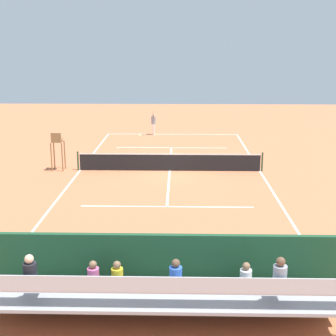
{
  "coord_description": "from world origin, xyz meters",
  "views": [
    {
      "loc": [
        -0.51,
        25.78,
        6.88
      ],
      "look_at": [
        0.0,
        4.0,
        1.2
      ],
      "focal_mm": 51.38,
      "sensor_mm": 36.0,
      "label": 1
    }
  ],
  "objects_px": {
    "tennis_player": "(154,122)",
    "tennis_ball_near": "(168,142)",
    "tennis_net": "(170,162)",
    "tennis_racket": "(140,135)",
    "equipment_bag": "(197,286)",
    "courtside_bench": "(268,273)",
    "tennis_ball_far": "(149,141)",
    "umpire_chair": "(57,147)",
    "bleacher_stand": "(157,297)"
  },
  "relations": [
    {
      "from": "tennis_player",
      "to": "tennis_ball_near",
      "type": "bearing_deg",
      "value": 112.38
    },
    {
      "from": "tennis_net",
      "to": "tennis_racket",
      "type": "bearing_deg",
      "value": -76.79
    },
    {
      "from": "equipment_bag",
      "to": "tennis_racket",
      "type": "bearing_deg",
      "value": -81.67
    },
    {
      "from": "equipment_bag",
      "to": "tennis_ball_near",
      "type": "relative_size",
      "value": 13.64
    },
    {
      "from": "courtside_bench",
      "to": "tennis_ball_near",
      "type": "relative_size",
      "value": 27.27
    },
    {
      "from": "equipment_bag",
      "to": "tennis_ball_far",
      "type": "height_order",
      "value": "equipment_bag"
    },
    {
      "from": "umpire_chair",
      "to": "tennis_player",
      "type": "distance_m",
      "value": 11.81
    },
    {
      "from": "tennis_player",
      "to": "tennis_ball_near",
      "type": "xyz_separation_m",
      "value": [
        -1.2,
        2.92,
        -0.98
      ]
    },
    {
      "from": "tennis_ball_near",
      "to": "courtside_bench",
      "type": "bearing_deg",
      "value": 98.9
    },
    {
      "from": "tennis_net",
      "to": "tennis_ball_far",
      "type": "xyz_separation_m",
      "value": [
        1.63,
        -8.1,
        -0.47
      ]
    },
    {
      "from": "tennis_net",
      "to": "equipment_bag",
      "type": "relative_size",
      "value": 11.44
    },
    {
      "from": "bleacher_stand",
      "to": "courtside_bench",
      "type": "distance_m",
      "value": 3.71
    },
    {
      "from": "tennis_net",
      "to": "umpire_chair",
      "type": "xyz_separation_m",
      "value": [
        6.2,
        0.03,
        0.81
      ]
    },
    {
      "from": "tennis_net",
      "to": "tennis_racket",
      "type": "xyz_separation_m",
      "value": [
        2.47,
        -10.51,
        -0.49
      ]
    },
    {
      "from": "courtside_bench",
      "to": "tennis_player",
      "type": "bearing_deg",
      "value": -79.38
    },
    {
      "from": "tennis_ball_near",
      "to": "tennis_ball_far",
      "type": "height_order",
      "value": "same"
    },
    {
      "from": "umpire_chair",
      "to": "equipment_bag",
      "type": "relative_size",
      "value": 2.38
    },
    {
      "from": "umpire_chair",
      "to": "tennis_player",
      "type": "bearing_deg",
      "value": -113.65
    },
    {
      "from": "courtside_bench",
      "to": "tennis_racket",
      "type": "relative_size",
      "value": 3.21
    },
    {
      "from": "equipment_bag",
      "to": "tennis_ball_far",
      "type": "xyz_separation_m",
      "value": [
        2.67,
        -21.5,
        -0.15
      ]
    },
    {
      "from": "umpire_chair",
      "to": "tennis_ball_far",
      "type": "distance_m",
      "value": 9.41
    },
    {
      "from": "tennis_ball_near",
      "to": "umpire_chair",
      "type": "bearing_deg",
      "value": 53.04
    },
    {
      "from": "tennis_net",
      "to": "tennis_ball_near",
      "type": "bearing_deg",
      "value": -88.12
    },
    {
      "from": "courtside_bench",
      "to": "equipment_bag",
      "type": "distance_m",
      "value": 2.06
    },
    {
      "from": "tennis_net",
      "to": "bleacher_stand",
      "type": "relative_size",
      "value": 1.14
    },
    {
      "from": "tennis_net",
      "to": "tennis_ball_far",
      "type": "bearing_deg",
      "value": -78.59
    },
    {
      "from": "tennis_ball_far",
      "to": "tennis_net",
      "type": "bearing_deg",
      "value": 101.41
    },
    {
      "from": "bleacher_stand",
      "to": "umpire_chair",
      "type": "bearing_deg",
      "value": -67.96
    },
    {
      "from": "tennis_net",
      "to": "bleacher_stand",
      "type": "distance_m",
      "value": 15.35
    },
    {
      "from": "tennis_net",
      "to": "tennis_racket",
      "type": "relative_size",
      "value": 18.37
    },
    {
      "from": "tennis_net",
      "to": "tennis_player",
      "type": "bearing_deg",
      "value": -82.28
    },
    {
      "from": "tennis_racket",
      "to": "tennis_ball_near",
      "type": "height_order",
      "value": "tennis_ball_near"
    },
    {
      "from": "equipment_bag",
      "to": "tennis_net",
      "type": "bearing_deg",
      "value": -85.59
    },
    {
      "from": "tennis_player",
      "to": "tennis_racket",
      "type": "xyz_separation_m",
      "value": [
        1.01,
        0.27,
        -1.0
      ]
    },
    {
      "from": "umpire_chair",
      "to": "courtside_bench",
      "type": "xyz_separation_m",
      "value": [
        -9.25,
        13.24,
        -0.76
      ]
    },
    {
      "from": "courtside_bench",
      "to": "equipment_bag",
      "type": "xyz_separation_m",
      "value": [
        2.02,
        0.13,
        -0.38
      ]
    },
    {
      "from": "tennis_racket",
      "to": "tennis_ball_far",
      "type": "relative_size",
      "value": 8.5
    },
    {
      "from": "tennis_player",
      "to": "tennis_ball_far",
      "type": "bearing_deg",
      "value": 86.32
    },
    {
      "from": "tennis_player",
      "to": "bleacher_stand",
      "type": "bearing_deg",
      "value": 93.2
    },
    {
      "from": "tennis_player",
      "to": "umpire_chair",
      "type": "bearing_deg",
      "value": 66.35
    },
    {
      "from": "bleacher_stand",
      "to": "equipment_bag",
      "type": "height_order",
      "value": "bleacher_stand"
    },
    {
      "from": "tennis_net",
      "to": "tennis_ball_far",
      "type": "distance_m",
      "value": 8.28
    },
    {
      "from": "courtside_bench",
      "to": "tennis_ball_far",
      "type": "distance_m",
      "value": 21.88
    },
    {
      "from": "courtside_bench",
      "to": "tennis_ball_near",
      "type": "xyz_separation_m",
      "value": [
        3.31,
        -21.14,
        -0.53
      ]
    },
    {
      "from": "umpire_chair",
      "to": "tennis_racket",
      "type": "distance_m",
      "value": 11.26
    },
    {
      "from": "tennis_ball_near",
      "to": "tennis_player",
      "type": "bearing_deg",
      "value": -67.62
    },
    {
      "from": "bleacher_stand",
      "to": "umpire_chair",
      "type": "distance_m",
      "value": 16.53
    },
    {
      "from": "bleacher_stand",
      "to": "equipment_bag",
      "type": "relative_size",
      "value": 10.07
    },
    {
      "from": "bleacher_stand",
      "to": "umpire_chair",
      "type": "relative_size",
      "value": 4.23
    },
    {
      "from": "bleacher_stand",
      "to": "equipment_bag",
      "type": "bearing_deg",
      "value": -118.02
    }
  ]
}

